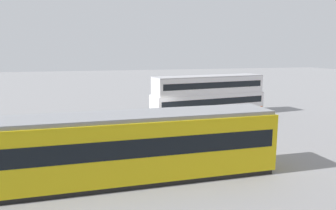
{
  "coord_description": "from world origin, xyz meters",
  "views": [
    {
      "loc": [
        7.06,
        26.1,
        6.5
      ],
      "look_at": [
        0.62,
        2.7,
        2.3
      ],
      "focal_mm": 33.74,
      "sensor_mm": 36.0,
      "label": 1
    }
  ],
  "objects_px": {
    "double_decker_bus": "(208,95)",
    "info_sign": "(111,124)",
    "tram_yellow": "(132,146)",
    "pedestrian_crossing": "(205,140)",
    "pedestrian_near_railing": "(157,134)"
  },
  "relations": [
    {
      "from": "pedestrian_near_railing",
      "to": "pedestrian_crossing",
      "type": "distance_m",
      "value": 3.45
    },
    {
      "from": "tram_yellow",
      "to": "info_sign",
      "type": "height_order",
      "value": "tram_yellow"
    },
    {
      "from": "double_decker_bus",
      "to": "tram_yellow",
      "type": "distance_m",
      "value": 17.54
    },
    {
      "from": "pedestrian_crossing",
      "to": "info_sign",
      "type": "distance_m",
      "value": 6.33
    },
    {
      "from": "pedestrian_near_railing",
      "to": "info_sign",
      "type": "xyz_separation_m",
      "value": [
        2.93,
        -0.81,
        0.67
      ]
    },
    {
      "from": "info_sign",
      "to": "pedestrian_near_railing",
      "type": "bearing_deg",
      "value": 164.53
    },
    {
      "from": "info_sign",
      "to": "pedestrian_crossing",
      "type": "bearing_deg",
      "value": 149.72
    },
    {
      "from": "pedestrian_near_railing",
      "to": "pedestrian_crossing",
      "type": "relative_size",
      "value": 0.98
    },
    {
      "from": "pedestrian_crossing",
      "to": "info_sign",
      "type": "relative_size",
      "value": 0.73
    },
    {
      "from": "double_decker_bus",
      "to": "pedestrian_near_railing",
      "type": "distance_m",
      "value": 12.38
    },
    {
      "from": "pedestrian_near_railing",
      "to": "pedestrian_crossing",
      "type": "xyz_separation_m",
      "value": [
        -2.51,
        2.37,
        0.03
      ]
    },
    {
      "from": "tram_yellow",
      "to": "info_sign",
      "type": "xyz_separation_m",
      "value": [
        0.54,
        -5.52,
        -0.12
      ]
    },
    {
      "from": "double_decker_bus",
      "to": "info_sign",
      "type": "xyz_separation_m",
      "value": [
        10.63,
        8.82,
        -0.39
      ]
    },
    {
      "from": "double_decker_bus",
      "to": "info_sign",
      "type": "height_order",
      "value": "double_decker_bus"
    },
    {
      "from": "tram_yellow",
      "to": "double_decker_bus",
      "type": "bearing_deg",
      "value": -125.13
    }
  ]
}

